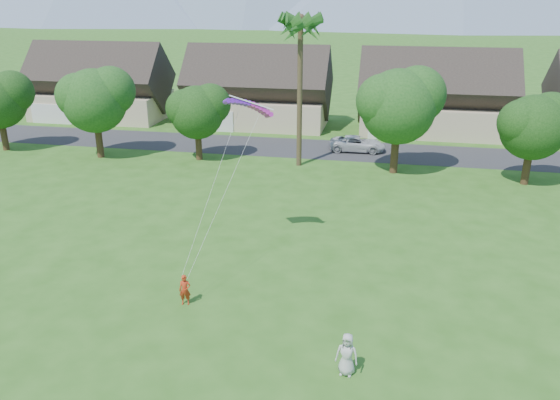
% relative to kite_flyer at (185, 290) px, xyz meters
% --- Properties ---
extents(ground, '(500.00, 500.00, 0.00)m').
position_rel_kite_flyer_xyz_m(ground, '(3.64, -5.23, -0.76)').
color(ground, '#2D6019').
rests_on(ground, ground).
extents(street, '(90.00, 7.00, 0.01)m').
position_rel_kite_flyer_xyz_m(street, '(3.64, 28.77, -0.75)').
color(street, '#2D2D30').
rests_on(street, ground).
extents(kite_flyer, '(0.62, 0.47, 1.52)m').
position_rel_kite_flyer_xyz_m(kite_flyer, '(0.00, 0.00, 0.00)').
color(kite_flyer, '#B93115').
rests_on(kite_flyer, ground).
extents(watcher, '(0.93, 0.66, 1.78)m').
position_rel_kite_flyer_xyz_m(watcher, '(7.92, -3.63, 0.13)').
color(watcher, '#BBBBB6').
rests_on(watcher, ground).
extents(parked_car, '(5.20, 2.53, 1.42)m').
position_rel_kite_flyer_xyz_m(parked_car, '(6.28, 28.77, -0.05)').
color(parked_car, silver).
rests_on(parked_car, ground).
extents(houses_row, '(72.75, 8.19, 8.86)m').
position_rel_kite_flyer_xyz_m(houses_row, '(4.13, 37.76, 2.68)').
color(houses_row, beige).
rests_on(houses_row, ground).
extents(tree_row, '(62.27, 6.67, 8.45)m').
position_rel_kite_flyer_xyz_m(tree_row, '(2.49, 22.69, 4.13)').
color(tree_row, '#47301C').
rests_on(tree_row, ground).
extents(fan_palm, '(3.00, 3.00, 13.80)m').
position_rel_kite_flyer_xyz_m(fan_palm, '(1.64, 23.27, 11.04)').
color(fan_palm, '#4C3D26').
rests_on(fan_palm, ground).
extents(parafoil_kite, '(2.85, 1.41, 0.50)m').
position_rel_kite_flyer_xyz_m(parafoil_kite, '(1.60, 6.66, 7.61)').
color(parafoil_kite, '#6E1BCA').
rests_on(parafoil_kite, ground).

